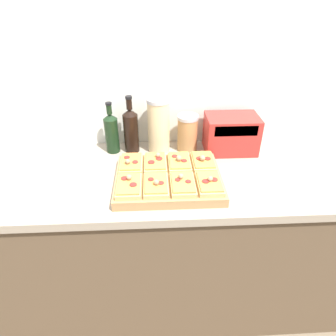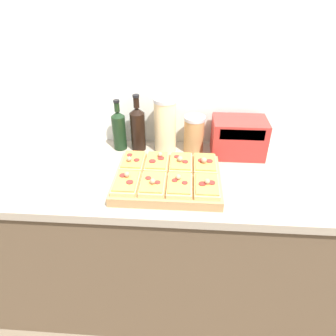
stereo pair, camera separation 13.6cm
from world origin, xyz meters
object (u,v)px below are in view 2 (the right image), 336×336
at_px(grain_jar_tall, 165,125).
at_px(wine_bottle, 138,128).
at_px(olive_oil_bottle, 119,129).
at_px(cutting_board, 168,179).
at_px(grain_jar_short, 194,134).
at_px(toaster_oven, 238,137).

bearing_deg(grain_jar_tall, wine_bottle, 180.00).
bearing_deg(wine_bottle, olive_oil_bottle, 180.00).
distance_m(cutting_board, wine_bottle, 0.38).
bearing_deg(grain_jar_tall, grain_jar_short, 0.00).
bearing_deg(toaster_oven, wine_bottle, 177.68).
bearing_deg(olive_oil_bottle, wine_bottle, 0.00).
xyz_separation_m(olive_oil_bottle, grain_jar_short, (0.40, 0.00, -0.01)).
bearing_deg(cutting_board, grain_jar_tall, 96.18).
relative_size(cutting_board, grain_jar_short, 2.41).
relative_size(grain_jar_tall, toaster_oven, 0.99).
bearing_deg(olive_oil_bottle, grain_jar_short, 0.00).
distance_m(grain_jar_tall, grain_jar_short, 0.16).
bearing_deg(wine_bottle, toaster_oven, -2.32).
height_order(cutting_board, olive_oil_bottle, olive_oil_bottle).
xyz_separation_m(olive_oil_bottle, toaster_oven, (0.63, -0.02, -0.01)).
bearing_deg(grain_jar_short, grain_jar_tall, -180.00).
bearing_deg(grain_jar_short, cutting_board, -110.49).
bearing_deg(olive_oil_bottle, grain_jar_tall, 0.00).
xyz_separation_m(olive_oil_bottle, grain_jar_tall, (0.25, 0.00, 0.03)).
relative_size(olive_oil_bottle, grain_jar_tall, 0.94).
bearing_deg(toaster_oven, grain_jar_tall, 176.79).
relative_size(olive_oil_bottle, grain_jar_short, 1.39).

